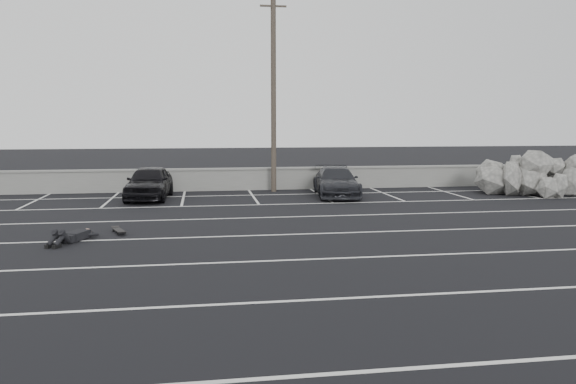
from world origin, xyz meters
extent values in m
plane|color=black|center=(0.00, 0.00, 0.00)|extent=(120.00, 120.00, 0.00)
cube|color=gray|center=(0.00, 14.00, 0.50)|extent=(50.00, 0.35, 1.00)
cube|color=gray|center=(0.00, 14.00, 1.02)|extent=(50.00, 0.45, 0.08)
cube|color=silver|center=(0.00, -6.00, 0.00)|extent=(36.00, 0.10, 0.01)
cube|color=silver|center=(0.00, -3.00, 0.00)|extent=(36.00, 0.10, 0.01)
cube|color=silver|center=(0.00, 0.00, 0.00)|extent=(36.00, 0.10, 0.01)
cube|color=silver|center=(0.00, 3.00, 0.00)|extent=(36.00, 0.10, 0.01)
cube|color=silver|center=(0.00, 6.00, 0.00)|extent=(36.00, 0.10, 0.01)
cube|color=silver|center=(0.00, 9.00, 0.00)|extent=(36.00, 0.10, 0.01)
cube|color=silver|center=(0.00, 12.00, 0.00)|extent=(36.00, 0.10, 0.01)
cube|color=silver|center=(-8.00, 11.50, 0.00)|extent=(0.10, 5.00, 0.01)
cube|color=silver|center=(-5.00, 11.50, 0.00)|extent=(0.10, 5.00, 0.01)
cube|color=silver|center=(-2.00, 11.50, 0.00)|extent=(0.10, 5.00, 0.01)
cube|color=silver|center=(1.00, 11.50, 0.00)|extent=(0.10, 5.00, 0.01)
cube|color=silver|center=(4.00, 11.50, 0.00)|extent=(0.10, 5.00, 0.01)
cube|color=silver|center=(7.00, 11.50, 0.00)|extent=(0.10, 5.00, 0.01)
cube|color=silver|center=(10.00, 11.50, 0.00)|extent=(0.10, 5.00, 0.01)
cube|color=silver|center=(13.00, 11.50, 0.00)|extent=(0.10, 5.00, 0.01)
imported|color=black|center=(-3.39, 11.45, 0.70)|extent=(1.98, 4.23, 1.40)
imported|color=#222328|center=(4.62, 11.16, 0.63)|extent=(2.25, 4.53, 1.26)
cylinder|color=#4C4238|center=(2.12, 13.20, 4.51)|extent=(0.24, 0.24, 9.02)
cube|color=#4C4238|center=(2.12, 13.20, 8.41)|extent=(1.20, 0.08, 0.08)
cylinder|color=black|center=(4.93, 13.03, 0.40)|extent=(0.49, 0.49, 0.79)
cylinder|color=black|center=(4.93, 13.03, 0.81)|extent=(0.55, 0.55, 0.04)
cube|color=black|center=(-3.62, 3.96, 0.09)|extent=(0.50, 0.87, 0.02)
cube|color=black|center=(-3.72, 4.22, 0.05)|extent=(0.18, 0.11, 0.04)
cube|color=black|center=(-3.52, 3.70, 0.05)|extent=(0.18, 0.11, 0.04)
cylinder|color=black|center=(-3.82, 4.19, 0.03)|extent=(0.05, 0.07, 0.06)
cylinder|color=black|center=(-3.63, 4.26, 0.03)|extent=(0.05, 0.07, 0.06)
cylinder|color=black|center=(-3.62, 3.66, 0.03)|extent=(0.05, 0.07, 0.06)
cylinder|color=black|center=(-3.42, 3.73, 0.03)|extent=(0.05, 0.07, 0.06)
camera|label=1|loc=(-1.22, -12.65, 3.19)|focal=35.00mm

